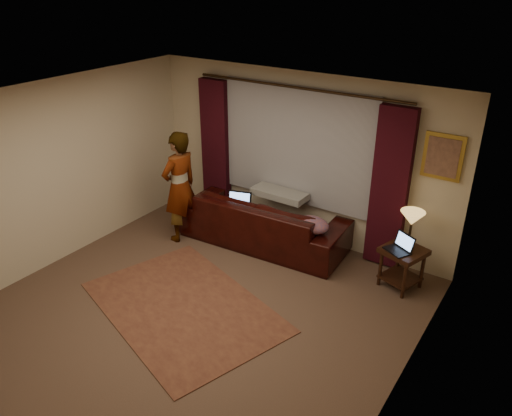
{
  "coord_description": "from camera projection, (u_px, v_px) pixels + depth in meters",
  "views": [
    {
      "loc": [
        3.44,
        -3.8,
        3.92
      ],
      "look_at": [
        0.1,
        1.2,
        1.0
      ],
      "focal_mm": 35.0,
      "sensor_mm": 36.0,
      "label": 1
    }
  ],
  "objects": [
    {
      "name": "floor",
      "position": [
        197.0,
        312.0,
        6.28
      ],
      "size": [
        5.0,
        5.0,
        0.01
      ],
      "primitive_type": "cube",
      "color": "brown",
      "rests_on": "ground"
    },
    {
      "name": "ceiling",
      "position": [
        183.0,
        108.0,
        5.14
      ],
      "size": [
        5.0,
        5.0,
        0.02
      ],
      "primitive_type": "cube",
      "color": "silver",
      "rests_on": "ground"
    },
    {
      "name": "wall_back",
      "position": [
        298.0,
        158.0,
        7.57
      ],
      "size": [
        5.0,
        0.02,
        2.6
      ],
      "primitive_type": "cube",
      "color": "beige",
      "rests_on": "ground"
    },
    {
      "name": "wall_left",
      "position": [
        54.0,
        175.0,
        6.96
      ],
      "size": [
        0.02,
        5.0,
        2.6
      ],
      "primitive_type": "cube",
      "color": "beige",
      "rests_on": "ground"
    },
    {
      "name": "wall_right",
      "position": [
        404.0,
        292.0,
        4.46
      ],
      "size": [
        0.02,
        5.0,
        2.6
      ],
      "primitive_type": "cube",
      "color": "beige",
      "rests_on": "ground"
    },
    {
      "name": "sheer_curtain",
      "position": [
        297.0,
        146.0,
        7.44
      ],
      "size": [
        2.5,
        0.05,
        1.8
      ],
      "primitive_type": "cube",
      "color": "#919199",
      "rests_on": "wall_back"
    },
    {
      "name": "drape_left",
      "position": [
        216.0,
        149.0,
        8.29
      ],
      "size": [
        0.5,
        0.14,
        2.3
      ],
      "primitive_type": "cube",
      "color": "black",
      "rests_on": "floor"
    },
    {
      "name": "drape_right",
      "position": [
        390.0,
        189.0,
        6.79
      ],
      "size": [
        0.5,
        0.14,
        2.3
      ],
      "primitive_type": "cube",
      "color": "black",
      "rests_on": "floor"
    },
    {
      "name": "curtain_rod",
      "position": [
        297.0,
        88.0,
        7.02
      ],
      "size": [
        0.04,
        0.04,
        3.4
      ],
      "primitive_type": "cylinder",
      "color": "#2F2012",
      "rests_on": "wall_back"
    },
    {
      "name": "picture_frame",
      "position": [
        443.0,
        157.0,
        6.31
      ],
      "size": [
        0.5,
        0.04,
        0.6
      ],
      "primitive_type": "cube",
      "color": "gold",
      "rests_on": "wall_back"
    },
    {
      "name": "sofa",
      "position": [
        264.0,
        212.0,
        7.64
      ],
      "size": [
        2.65,
        1.27,
        1.04
      ],
      "primitive_type": "imported",
      "rotation": [
        0.0,
        0.0,
        3.2
      ],
      "color": "black",
      "rests_on": "floor"
    },
    {
      "name": "throw_blanket",
      "position": [
        280.0,
        177.0,
        7.54
      ],
      "size": [
        0.87,
        0.36,
        0.1
      ],
      "primitive_type": "cube",
      "rotation": [
        0.0,
        0.0,
        -0.01
      ],
      "color": "gray",
      "rests_on": "sofa"
    },
    {
      "name": "clothing_pile",
      "position": [
        312.0,
        225.0,
        7.03
      ],
      "size": [
        0.57,
        0.49,
        0.21
      ],
      "primitive_type": "ellipsoid",
      "rotation": [
        0.0,
        0.0,
        0.22
      ],
      "color": "#774958",
      "rests_on": "sofa"
    },
    {
      "name": "laptop_sofa",
      "position": [
        237.0,
        203.0,
        7.61
      ],
      "size": [
        0.48,
        0.5,
        0.27
      ],
      "primitive_type": null,
      "rotation": [
        0.0,
        0.0,
        0.32
      ],
      "color": "black",
      "rests_on": "sofa"
    },
    {
      "name": "area_rug",
      "position": [
        183.0,
        307.0,
        6.36
      ],
      "size": [
        2.98,
        2.44,
        0.01
      ],
      "primitive_type": "cube",
      "rotation": [
        0.0,
        0.0,
        -0.32
      ],
      "color": "brown",
      "rests_on": "floor"
    },
    {
      "name": "end_table",
      "position": [
        401.0,
        268.0,
        6.66
      ],
      "size": [
        0.63,
        0.63,
        0.58
      ],
      "primitive_type": "cube",
      "rotation": [
        0.0,
        0.0,
        -0.31
      ],
      "color": "black",
      "rests_on": "floor"
    },
    {
      "name": "tiffany_lamp",
      "position": [
        411.0,
        229.0,
        6.5
      ],
      "size": [
        0.39,
        0.39,
        0.51
      ],
      "primitive_type": null,
      "rotation": [
        0.0,
        0.0,
        -0.27
      ],
      "color": "olive",
      "rests_on": "end_table"
    },
    {
      "name": "laptop_table",
      "position": [
        398.0,
        244.0,
        6.43
      ],
      "size": [
        0.44,
        0.45,
        0.23
      ],
      "primitive_type": null,
      "rotation": [
        0.0,
        0.0,
        -0.51
      ],
      "color": "black",
      "rests_on": "end_table"
    },
    {
      "name": "person",
      "position": [
        180.0,
        187.0,
        7.62
      ],
      "size": [
        0.58,
        0.58,
        1.76
      ],
      "primitive_type": "imported",
      "rotation": [
        0.0,
        0.0,
        -1.7
      ],
      "color": "gray",
      "rests_on": "floor"
    }
  ]
}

